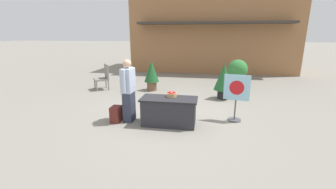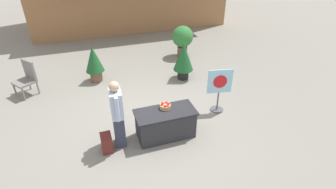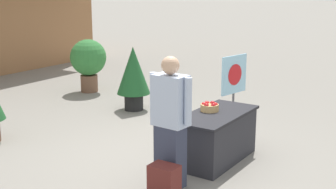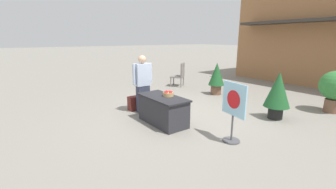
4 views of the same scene
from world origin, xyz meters
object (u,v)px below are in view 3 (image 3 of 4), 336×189
object	(u,v)px
potted_plant_far_right	(88,60)
potted_plant_near_right	(133,74)
apple_basket	(210,107)
person_visitor	(170,122)
display_table	(216,137)
backpack	(164,182)
poster_board	(234,86)

from	to	relation	value
potted_plant_far_right	potted_plant_near_right	bearing A→B (deg)	-110.69
apple_basket	person_visitor	distance (m)	1.14
display_table	apple_basket	world-z (taller)	apple_basket
display_table	potted_plant_far_right	size ratio (longest dim) A/B	1.17
display_table	potted_plant_far_right	xyz separation A→B (m)	(2.22, 4.50, 0.39)
person_visitor	potted_plant_far_right	distance (m)	5.54
display_table	potted_plant_near_right	bearing A→B (deg)	60.22
backpack	potted_plant_far_right	world-z (taller)	potted_plant_far_right
person_visitor	poster_board	distance (m)	2.85
display_table	apple_basket	size ratio (longest dim) A/B	5.48
poster_board	apple_basket	bearing A→B (deg)	-64.24
person_visitor	potted_plant_far_right	bearing A→B (deg)	56.65
person_visitor	potted_plant_near_right	xyz separation A→B (m)	(2.61, 2.59, -0.10)
apple_basket	poster_board	bearing A→B (deg)	14.13
display_table	potted_plant_near_right	distance (m)	3.08
display_table	person_visitor	bearing A→B (deg)	176.59
backpack	person_visitor	bearing A→B (deg)	21.54
backpack	poster_board	bearing A→B (deg)	11.21
poster_board	person_visitor	bearing A→B (deg)	-68.43
backpack	poster_board	distance (m)	3.23
person_visitor	backpack	size ratio (longest dim) A/B	3.95
potted_plant_far_right	potted_plant_near_right	xyz separation A→B (m)	(-0.70, -1.85, -0.01)
backpack	apple_basket	bearing A→B (deg)	7.83
person_visitor	display_table	bearing A→B (deg)	-0.00
potted_plant_far_right	backpack	bearing A→B (deg)	-128.58
display_table	potted_plant_near_right	world-z (taller)	potted_plant_near_right
backpack	potted_plant_far_right	bearing A→B (deg)	51.42
potted_plant_far_right	potted_plant_near_right	world-z (taller)	potted_plant_near_right
apple_basket	potted_plant_far_right	xyz separation A→B (m)	(2.17, 4.36, -0.02)
apple_basket	display_table	bearing A→B (deg)	-107.47
apple_basket	poster_board	xyz separation A→B (m)	(1.67, 0.42, -0.06)
person_visitor	poster_board	world-z (taller)	person_visitor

